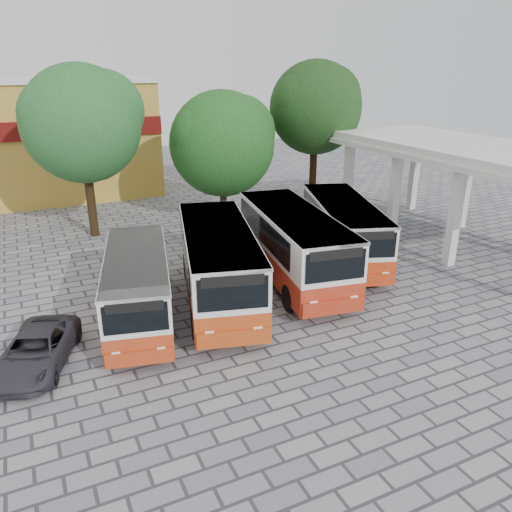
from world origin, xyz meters
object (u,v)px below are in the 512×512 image
bus_far_left (138,284)px  bus_far_right (343,227)px  parked_car (36,350)px  bus_centre_right (294,242)px  bus_centre_left (218,261)px

bus_far_left → bus_far_right: bus_far_right is taller
parked_car → bus_centre_right: bearing=34.6°
bus_far_left → bus_centre_left: bus_centre_left is taller
bus_centre_left → bus_far_right: bearing=28.5°
bus_centre_right → bus_far_right: (3.43, 1.13, -0.11)m
bus_centre_left → bus_far_left: bearing=-160.9°
bus_centre_left → bus_centre_right: bearing=24.2°
bus_far_left → parked_car: size_ratio=1.83×
bus_far_left → bus_centre_right: size_ratio=0.85×
bus_far_right → parked_car: bus_far_right is taller
bus_far_left → bus_centre_left: (3.34, 0.25, 0.27)m
bus_far_left → bus_far_right: (10.59, 2.01, 0.18)m
bus_centre_right → parked_car: (-10.90, -2.55, -1.24)m
bus_centre_left → bus_centre_right: (3.82, 0.64, 0.02)m
bus_centre_right → parked_car: bus_centre_right is taller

